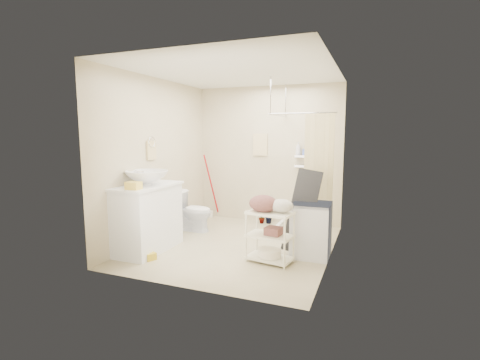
# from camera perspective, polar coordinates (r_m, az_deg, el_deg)

# --- Properties ---
(floor) EXTENTS (3.20, 3.20, 0.00)m
(floor) POSITION_cam_1_polar(r_m,az_deg,el_deg) (5.46, -0.49, -10.65)
(floor) COLOR #BBB18C
(floor) RESTS_ON ground
(ceiling) EXTENTS (2.80, 3.20, 0.04)m
(ceiling) POSITION_cam_1_polar(r_m,az_deg,el_deg) (5.26, -0.52, 17.34)
(ceiling) COLOR silver
(ceiling) RESTS_ON ground
(wall_back) EXTENTS (2.80, 0.04, 2.60)m
(wall_back) POSITION_cam_1_polar(r_m,az_deg,el_deg) (6.71, 4.60, 4.10)
(wall_back) COLOR beige
(wall_back) RESTS_ON ground
(wall_front) EXTENTS (2.80, 0.04, 2.60)m
(wall_front) POSITION_cam_1_polar(r_m,az_deg,el_deg) (3.77, -9.59, 1.19)
(wall_front) COLOR beige
(wall_front) RESTS_ON ground
(wall_left) EXTENTS (0.04, 3.20, 2.60)m
(wall_left) POSITION_cam_1_polar(r_m,az_deg,el_deg) (5.87, -13.33, 3.40)
(wall_left) COLOR beige
(wall_left) RESTS_ON ground
(wall_right) EXTENTS (0.04, 3.20, 2.60)m
(wall_right) POSITION_cam_1_polar(r_m,az_deg,el_deg) (4.86, 15.02, 2.48)
(wall_right) COLOR beige
(wall_right) RESTS_ON ground
(vanity) EXTENTS (0.62, 1.11, 0.98)m
(vanity) POSITION_cam_1_polar(r_m,az_deg,el_deg) (5.31, -15.05, -5.98)
(vanity) COLOR silver
(vanity) RESTS_ON ground
(sink) EXTENTS (0.71, 0.71, 0.21)m
(sink) POSITION_cam_1_polar(r_m,az_deg,el_deg) (5.18, -15.03, 0.35)
(sink) COLOR silver
(sink) RESTS_ON vanity
(counter_basket) EXTENTS (0.19, 0.15, 0.10)m
(counter_basket) POSITION_cam_1_polar(r_m,az_deg,el_deg) (4.83, -17.07, -0.88)
(counter_basket) COLOR #E8C74C
(counter_basket) RESTS_ON vanity
(floor_basket) EXTENTS (0.31, 0.28, 0.14)m
(floor_basket) POSITION_cam_1_polar(r_m,az_deg,el_deg) (5.03, -14.69, -11.74)
(floor_basket) COLOR gold
(floor_basket) RESTS_ON ground
(toilet) EXTENTS (0.70, 0.41, 0.71)m
(toilet) POSITION_cam_1_polar(r_m,az_deg,el_deg) (6.23, -7.76, -5.03)
(toilet) COLOR white
(toilet) RESTS_ON ground
(mop) EXTENTS (0.13, 0.13, 1.28)m
(mop) POSITION_cam_1_polar(r_m,az_deg,el_deg) (7.13, -4.96, -1.04)
(mop) COLOR #AD010B
(mop) RESTS_ON ground
(potted_plant_a) EXTENTS (0.23, 0.22, 0.36)m
(potted_plant_a) POSITION_cam_1_polar(r_m,az_deg,el_deg) (6.69, 3.54, -5.60)
(potted_plant_a) COLOR maroon
(potted_plant_a) RESTS_ON ground
(potted_plant_b) EXTENTS (0.20, 0.18, 0.30)m
(potted_plant_b) POSITION_cam_1_polar(r_m,az_deg,el_deg) (6.69, 4.85, -5.89)
(potted_plant_b) COLOR brown
(potted_plant_b) RESTS_ON ground
(hanging_towel) EXTENTS (0.28, 0.03, 0.42)m
(hanging_towel) POSITION_cam_1_polar(r_m,az_deg,el_deg) (6.73, 3.34, 5.82)
(hanging_towel) COLOR beige
(hanging_towel) RESTS_ON wall_back
(towel_ring) EXTENTS (0.04, 0.22, 0.34)m
(towel_ring) POSITION_cam_1_polar(r_m,az_deg,el_deg) (5.68, -14.36, 4.95)
(towel_ring) COLOR #D9C283
(towel_ring) RESTS_ON wall_left
(tp_holder) EXTENTS (0.08, 0.12, 0.14)m
(tp_holder) POSITION_cam_1_polar(r_m,az_deg,el_deg) (5.96, -12.56, -2.14)
(tp_holder) COLOR white
(tp_holder) RESTS_ON wall_left
(shower) EXTENTS (1.10, 1.10, 2.10)m
(shower) POSITION_cam_1_polar(r_m,az_deg,el_deg) (6.00, 10.84, 1.16)
(shower) COLOR white
(shower) RESTS_ON ground
(shampoo_bottle_a) EXTENTS (0.12, 0.12, 0.24)m
(shampoo_bottle_a) POSITION_cam_1_polar(r_m,az_deg,el_deg) (6.48, 9.53, 5.11)
(shampoo_bottle_a) COLOR silver
(shampoo_bottle_a) RESTS_ON shower
(shampoo_bottle_b) EXTENTS (0.10, 0.10, 0.16)m
(shampoo_bottle_b) POSITION_cam_1_polar(r_m,az_deg,el_deg) (6.47, 10.64, 4.74)
(shampoo_bottle_b) COLOR #465BB2
(shampoo_bottle_b) RESTS_ON shower
(washing_machine) EXTENTS (0.53, 0.54, 0.76)m
(washing_machine) POSITION_cam_1_polar(r_m,az_deg,el_deg) (5.02, 11.61, -7.97)
(washing_machine) COLOR silver
(washing_machine) RESTS_ON ground
(laundry_rack) EXTENTS (0.64, 0.44, 0.82)m
(laundry_rack) POSITION_cam_1_polar(r_m,az_deg,el_deg) (4.70, 4.93, -8.48)
(laundry_rack) COLOR white
(laundry_rack) RESTS_ON ground
(ironing_board) EXTENTS (0.35, 0.11, 1.25)m
(ironing_board) POSITION_cam_1_polar(r_m,az_deg,el_deg) (5.03, 10.17, -4.99)
(ironing_board) COLOR black
(ironing_board) RESTS_ON ground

